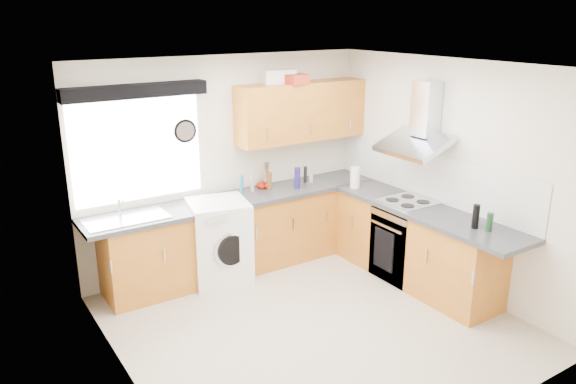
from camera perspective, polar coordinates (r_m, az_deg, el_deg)
ground_plane at (r=5.72m, az=2.61°, el=-13.19°), size 3.60×3.60×0.00m
ceiling at (r=4.93m, az=3.02°, el=12.61°), size 3.60×3.60×0.02m
wall_back at (r=6.67m, az=-6.27°, el=2.95°), size 3.60×0.02×2.50m
wall_front at (r=3.99m, az=18.23°, el=-8.25°), size 3.60×0.02×2.50m
wall_left at (r=4.45m, az=-16.46°, el=-5.31°), size 0.02×3.60×2.50m
wall_right at (r=6.37m, az=16.07°, el=1.65°), size 0.02×3.60×2.50m
window at (r=6.21m, az=-15.00°, el=4.19°), size 1.40×0.02×1.10m
window_blind at (r=6.01m, az=-15.20°, el=9.87°), size 1.50×0.18×0.14m
splashback at (r=6.57m, az=14.01°, el=1.66°), size 0.01×3.00×0.54m
base_cab_back at (r=6.64m, az=-5.66°, el=-4.56°), size 3.00×0.58×0.86m
base_cab_corner at (r=7.45m, az=5.35°, el=-2.05°), size 0.60×0.60×0.86m
base_cab_right at (r=6.53m, az=12.78°, el=-5.35°), size 0.58×2.10×0.86m
worktop_back at (r=6.52m, az=-4.96°, el=-0.71°), size 3.60×0.62×0.05m
worktop_right at (r=6.26m, az=13.97°, el=-1.96°), size 0.62×2.42×0.05m
sink at (r=6.03m, az=-16.19°, el=-2.27°), size 0.84×0.46×0.10m
oven at (r=6.62m, az=11.80°, el=-5.00°), size 0.56×0.58×0.85m
hob_plate at (r=6.45m, az=12.07°, el=-0.96°), size 0.52×0.52×0.01m
extractor_hood at (r=6.30m, az=13.21°, el=6.57°), size 0.52×0.78×0.66m
upper_cabinets at (r=6.88m, az=1.39°, el=8.18°), size 1.70×0.35×0.70m
washing_machine at (r=6.44m, az=-6.99°, el=-4.95°), size 0.76×0.74×0.94m
wall_clock at (r=6.35m, az=-10.36°, el=6.10°), size 0.27×0.04×0.27m
casserole at (r=6.75m, az=-1.11°, el=11.68°), size 0.43×0.34×0.16m
storage_box at (r=6.66m, az=0.89°, el=11.40°), size 0.27×0.23×0.11m
utensil_pot at (r=6.89m, az=-2.15°, el=1.12°), size 0.11×0.11×0.12m
kitchen_roll at (r=6.84m, az=6.83°, el=1.45°), size 0.13×0.13×0.26m
tomato_cluster at (r=6.82m, az=-2.50°, el=0.70°), size 0.18×0.18×0.07m
jar_0 at (r=6.53m, az=-4.74°, el=0.66°), size 0.05×0.05×0.24m
jar_1 at (r=6.78m, az=0.95°, el=1.43°), size 0.07×0.07×0.26m
jar_2 at (r=7.05m, az=2.34°, el=1.42°), size 0.05×0.05×0.11m
jar_3 at (r=6.75m, az=-1.93°, el=1.13°), size 0.06×0.06×0.20m
jar_4 at (r=6.67m, az=-3.65°, el=0.99°), size 0.04×0.04×0.23m
jar_5 at (r=7.03m, az=1.77°, el=1.79°), size 0.04×0.04×0.20m
bottle_0 at (r=5.82m, az=18.54°, el=-2.37°), size 0.07×0.07×0.24m
bottle_1 at (r=5.79m, az=19.80°, el=-2.90°), size 0.06×0.06×0.18m
bottle_2 at (r=5.90m, az=18.49°, el=-2.49°), size 0.06×0.06×0.16m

